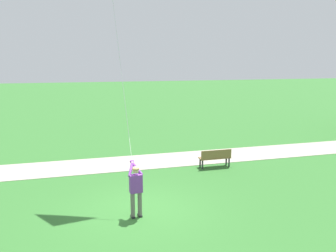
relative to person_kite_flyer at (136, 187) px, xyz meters
The scene contains 4 objects.
ground_plane 1.15m from the person_kite_flyer, 153.30° to the left, with size 120.00×120.00×0.00m, color #33702D.
walkway_path 6.33m from the person_kite_flyer, 159.26° to the left, with size 2.40×32.00×0.02m, color #ADA393.
person_kite_flyer is the anchor object (origin of this frame).
park_bench_near_walkway 6.05m from the person_kite_flyer, 134.82° to the left, with size 0.50×1.52×0.88m.
Camera 1 is at (10.76, -1.41, 5.17)m, focal length 36.48 mm.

